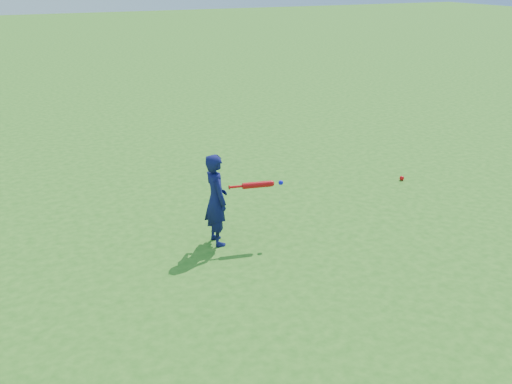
% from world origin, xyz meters
% --- Properties ---
extents(ground, '(80.00, 80.00, 0.00)m').
position_xyz_m(ground, '(0.00, 0.00, 0.00)').
color(ground, '#2B6E1A').
rests_on(ground, ground).
extents(child, '(0.28, 0.42, 1.15)m').
position_xyz_m(child, '(-0.38, -0.50, 0.58)').
color(child, '#10124B').
rests_on(child, ground).
extents(ground_ball_red, '(0.07, 0.07, 0.07)m').
position_xyz_m(ground_ball_red, '(3.13, 0.34, 0.04)').
color(ground_ball_red, red).
rests_on(ground_ball_red, ground).
extents(bat_swing, '(0.68, 0.17, 0.08)m').
position_xyz_m(bat_swing, '(0.14, -0.64, 0.74)').
color(bat_swing, red).
rests_on(bat_swing, ground).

